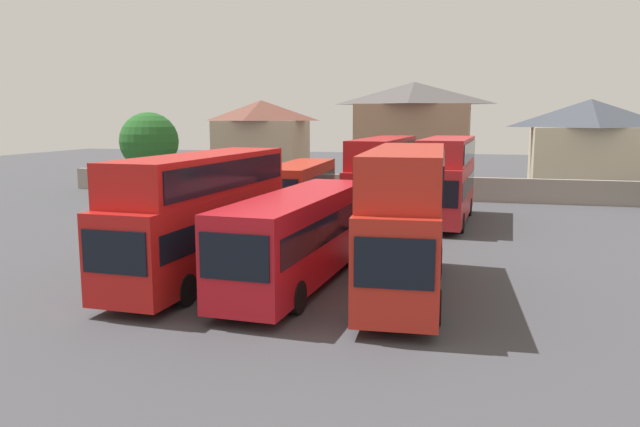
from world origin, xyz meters
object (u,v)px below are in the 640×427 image
(bus_4, at_px, (300,186))
(house_terrace_centre, at_px, (413,134))
(bus_3, at_px, (406,214))
(bus_1, at_px, (203,209))
(bus_5, at_px, (383,174))
(house_terrace_right, at_px, (589,144))
(house_terrace_left, at_px, (262,141))
(bus_2, at_px, (300,233))
(bus_6, at_px, (447,175))
(tree_behind_wall, at_px, (149,142))

(bus_4, distance_m, house_terrace_centre, 20.16)
(bus_4, bearing_deg, bus_3, 25.49)
(bus_1, distance_m, bus_3, 7.94)
(bus_3, xyz_separation_m, house_terrace_centre, (-3.63, 35.15, 1.85))
(bus_3, xyz_separation_m, bus_5, (-3.39, 16.37, -0.10))
(bus_3, bearing_deg, bus_5, -171.75)
(house_terrace_right, bearing_deg, house_terrace_left, -179.79)
(bus_1, relative_size, bus_2, 0.99)
(house_terrace_left, bearing_deg, house_terrace_right, 0.21)
(bus_4, height_order, house_terrace_right, house_terrace_right)
(bus_6, xyz_separation_m, house_terrace_right, (10.72, 19.79, 1.13))
(bus_1, xyz_separation_m, house_terrace_right, (19.14, 35.47, 1.23))
(bus_5, distance_m, tree_behind_wall, 20.97)
(bus_1, bearing_deg, tree_behind_wall, -144.04)
(bus_2, distance_m, bus_3, 4.13)
(bus_1, xyz_separation_m, bus_4, (-0.62, 15.52, -0.81))
(house_terrace_right, distance_m, tree_behind_wall, 36.68)
(tree_behind_wall, bearing_deg, house_terrace_left, 68.61)
(house_terrace_centre, bearing_deg, house_terrace_left, 178.05)
(bus_3, bearing_deg, bus_2, -98.10)
(bus_5, height_order, house_terrace_right, house_terrace_right)
(house_terrace_left, relative_size, house_terrace_centre, 0.80)
(bus_2, distance_m, tree_behind_wall, 29.87)
(bus_6, bearing_deg, house_terrace_left, -133.95)
(bus_6, relative_size, house_terrace_centre, 1.01)
(house_terrace_left, distance_m, tree_behind_wall, 13.50)
(bus_2, height_order, tree_behind_wall, tree_behind_wall)
(bus_1, xyz_separation_m, house_terrace_centre, (4.30, 34.86, 2.02))
(bus_2, height_order, house_terrace_centre, house_terrace_centre)
(tree_behind_wall, bearing_deg, house_terrace_centre, 31.65)
(bus_1, height_order, bus_5, bus_5)
(bus_3, distance_m, bus_4, 18.00)
(bus_1, xyz_separation_m, house_terrace_left, (-10.35, 35.36, 1.26))
(bus_6, bearing_deg, bus_5, -93.44)
(house_terrace_right, bearing_deg, bus_6, -118.46)
(house_terrace_right, bearing_deg, bus_3, -107.40)
(tree_behind_wall, bearing_deg, bus_1, -56.18)
(bus_3, bearing_deg, bus_4, -155.05)
(bus_3, relative_size, bus_4, 1.00)
(bus_6, height_order, tree_behind_wall, tree_behind_wall)
(bus_3, xyz_separation_m, tree_behind_wall, (-23.21, 23.09, 1.42))
(bus_1, bearing_deg, bus_4, -175.58)
(bus_4, bearing_deg, bus_2, 13.42)
(bus_6, bearing_deg, bus_1, -25.82)
(bus_1, distance_m, bus_2, 4.00)
(bus_2, height_order, bus_4, bus_2)
(bus_3, relative_size, house_terrace_left, 1.26)
(house_terrace_left, relative_size, tree_behind_wall, 1.24)
(bus_3, distance_m, tree_behind_wall, 32.77)
(bus_3, bearing_deg, house_terrace_left, -156.31)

